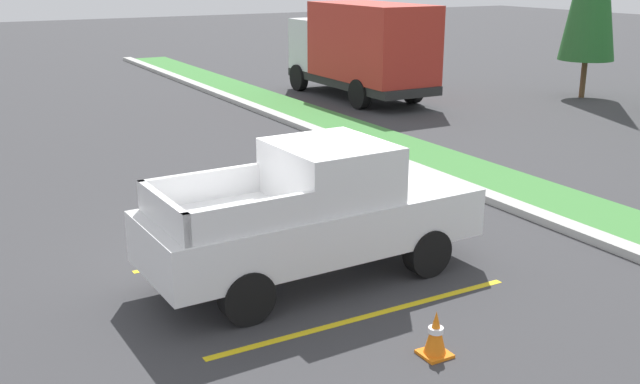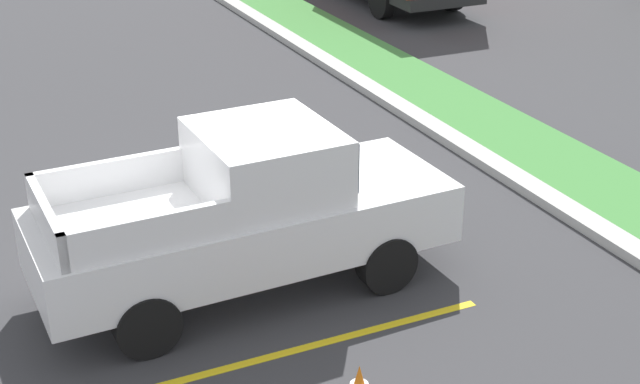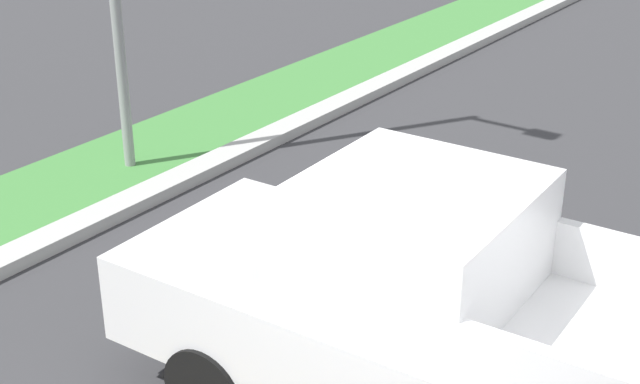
# 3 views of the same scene
# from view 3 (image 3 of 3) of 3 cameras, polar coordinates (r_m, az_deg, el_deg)

# --- Properties ---
(parking_line_far) EXTENTS (0.12, 4.80, 0.01)m
(parking_line_far) POSITION_cam_3_polar(r_m,az_deg,el_deg) (8.58, 12.38, -9.45)
(parking_line_far) COLOR yellow
(parking_line_far) RESTS_ON ground
(pickup_truck_main) EXTENTS (2.10, 5.29, 2.10)m
(pickup_truck_main) POSITION_cam_3_polar(r_m,az_deg,el_deg) (6.84, 7.41, -8.18)
(pickup_truck_main) COLOR black
(pickup_truck_main) RESTS_ON ground
(traffic_cone) EXTENTS (0.36, 0.36, 0.60)m
(traffic_cone) POSITION_cam_3_polar(r_m,az_deg,el_deg) (9.54, 14.99, -4.06)
(traffic_cone) COLOR orange
(traffic_cone) RESTS_ON ground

